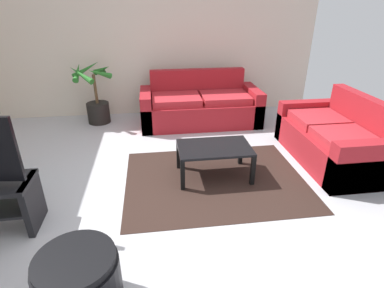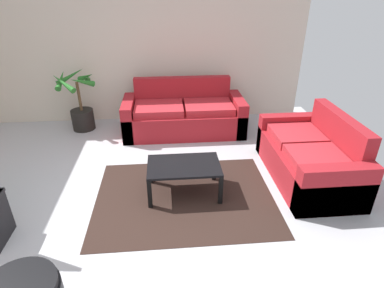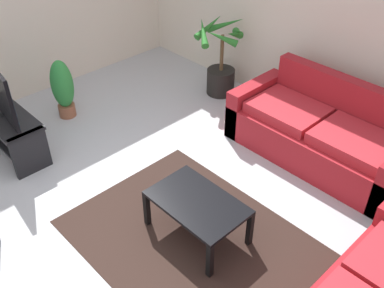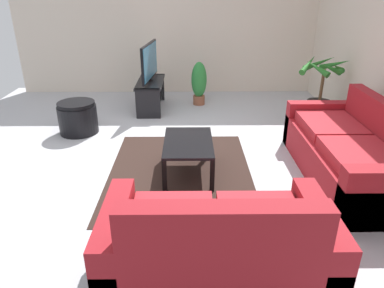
{
  "view_description": "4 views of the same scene",
  "coord_description": "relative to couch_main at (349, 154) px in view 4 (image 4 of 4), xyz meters",
  "views": [
    {
      "loc": [
        -0.14,
        -2.83,
        2.03
      ],
      "look_at": [
        0.3,
        0.45,
        0.45
      ],
      "focal_mm": 28.33,
      "sensor_mm": 36.0,
      "label": 1
    },
    {
      "loc": [
        0.38,
        -2.85,
        2.4
      ],
      "look_at": [
        0.68,
        0.46,
        0.68
      ],
      "focal_mm": 29.24,
      "sensor_mm": 36.0,
      "label": 2
    },
    {
      "loc": [
        2.62,
        -1.59,
        3.17
      ],
      "look_at": [
        0.14,
        0.78,
        0.64
      ],
      "focal_mm": 41.0,
      "sensor_mm": 36.0,
      "label": 3
    },
    {
      "loc": [
        4.37,
        0.43,
        2.09
      ],
      "look_at": [
        0.63,
        0.47,
        0.4
      ],
      "focal_mm": 33.26,
      "sensor_mm": 36.0,
      "label": 4
    }
  ],
  "objects": [
    {
      "name": "wall_left",
      "position": [
        -3.69,
        -2.28,
        1.05
      ],
      "size": [
        0.06,
        6.0,
        2.7
      ],
      "primitive_type": "cube",
      "color": "beige",
      "rests_on": "ground"
    },
    {
      "name": "coffee_table",
      "position": [
        -0.12,
        -1.86,
        0.05
      ],
      "size": [
        0.89,
        0.57,
        0.41
      ],
      "color": "black",
      "rests_on": "ground"
    },
    {
      "name": "area_rug",
      "position": [
        -0.12,
        -1.96,
        -0.3
      ],
      "size": [
        2.2,
        1.7,
        0.01
      ],
      "primitive_type": "cube",
      "color": "black",
      "rests_on": "ground"
    },
    {
      "name": "potted_palm",
      "position": [
        -1.83,
        0.27,
        0.13
      ],
      "size": [
        0.73,
        0.81,
        1.07
      ],
      "color": "black",
      "rests_on": "ground"
    },
    {
      "name": "couch_loveseat",
      "position": [
        1.59,
        -1.64,
        -0.0
      ],
      "size": [
        0.9,
        1.68,
        0.9
      ],
      "color": "maroon",
      "rests_on": "ground"
    },
    {
      "name": "tv_stand",
      "position": [
        -2.56,
        -2.53,
        0.03
      ],
      "size": [
        1.1,
        0.45,
        0.51
      ],
      "color": "black",
      "rests_on": "ground"
    },
    {
      "name": "potted_plant_small",
      "position": [
        -2.8,
        -1.65,
        0.12
      ],
      "size": [
        0.28,
        0.28,
        0.8
      ],
      "color": "brown",
      "rests_on": "ground"
    },
    {
      "name": "ground_plane",
      "position": [
        -0.69,
        -2.28,
        -0.3
      ],
      "size": [
        6.6,
        6.6,
        0.0
      ],
      "primitive_type": "plane",
      "color": "#B2B2B7"
    },
    {
      "name": "couch_main",
      "position": [
        0.0,
        0.0,
        0.0
      ],
      "size": [
        2.08,
        0.9,
        0.9
      ],
      "color": "maroon",
      "rests_on": "ground"
    },
    {
      "name": "tv",
      "position": [
        -2.56,
        -2.53,
        0.55
      ],
      "size": [
        1.09,
        0.17,
        0.65
      ],
      "color": "black",
      "rests_on": "tv_stand"
    },
    {
      "name": "ottoman",
      "position": [
        -1.42,
        -3.53,
        -0.06
      ],
      "size": [
        0.58,
        0.58,
        0.48
      ],
      "color": "black",
      "rests_on": "ground"
    }
  ]
}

